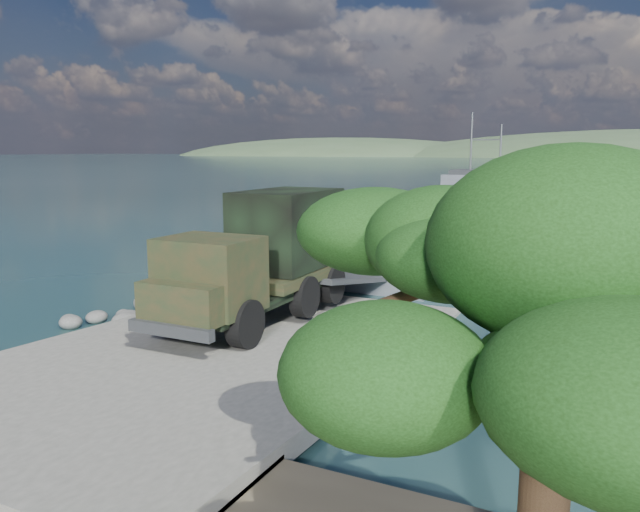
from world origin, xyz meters
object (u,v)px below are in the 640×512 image
at_px(overhang_tree, 519,273).
at_px(landing_craft, 440,236).
at_px(military_truck, 265,256).
at_px(soldier, 204,295).

bearing_deg(overhang_tree, landing_craft, 106.99).
relative_size(landing_craft, overhang_tree, 4.94).
height_order(landing_craft, military_truck, landing_craft).
xyz_separation_m(military_truck, soldier, (-1.54, -1.46, -1.23)).
relative_size(military_truck, overhang_tree, 1.38).
bearing_deg(landing_craft, soldier, -91.37).
relative_size(landing_craft, military_truck, 3.58).
bearing_deg(overhang_tree, soldier, 140.40).
xyz_separation_m(landing_craft, overhang_tree, (9.68, -31.69, 4.11)).
xyz_separation_m(landing_craft, military_truck, (-0.43, -20.59, 1.84)).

